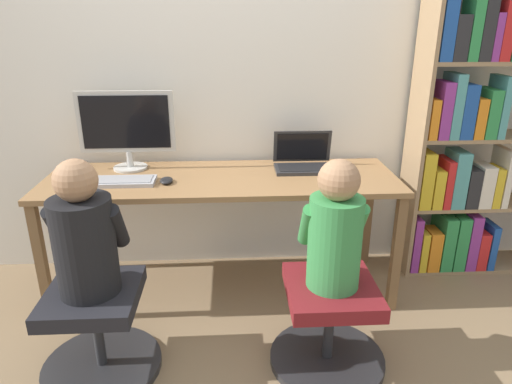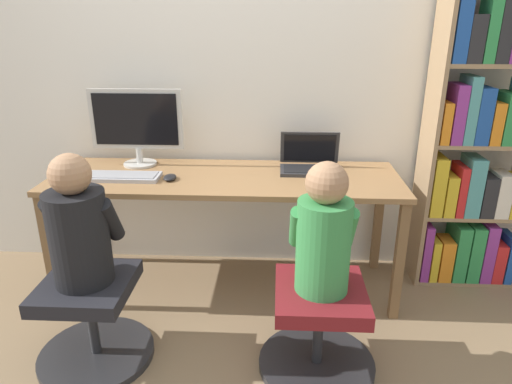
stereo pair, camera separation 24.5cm
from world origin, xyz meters
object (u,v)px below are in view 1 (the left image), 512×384
at_px(desktop_monitor, 126,128).
at_px(bookshelf, 470,144).
at_px(person_at_monitor, 84,235).
at_px(laptop, 304,161).
at_px(person_at_laptop, 335,230).
at_px(office_chair_left, 98,331).
at_px(keyboard, 113,181).
at_px(office_chair_right, 329,324).

xyz_separation_m(desktop_monitor, bookshelf, (2.07, -0.02, -0.12)).
bearing_deg(bookshelf, person_at_monitor, -158.06).
relative_size(laptop, bookshelf, 0.20).
bearing_deg(person_at_laptop, office_chair_left, 179.59).
relative_size(desktop_monitor, office_chair_left, 1.01).
xyz_separation_m(laptop, office_chair_left, (-1.07, -0.81, -0.56)).
height_order(keyboard, person_at_laptop, person_at_laptop).
relative_size(laptop, office_chair_right, 0.63).
bearing_deg(person_at_laptop, bookshelf, 40.17).
xyz_separation_m(laptop, keyboard, (-1.08, -0.21, -0.03)).
xyz_separation_m(keyboard, bookshelf, (2.11, 0.24, 0.12)).
relative_size(office_chair_left, bookshelf, 0.31).
bearing_deg(office_chair_right, office_chair_left, 179.38).
relative_size(person_at_monitor, person_at_laptop, 1.03).
bearing_deg(person_at_monitor, office_chair_right, -0.85).
distance_m(laptop, office_chair_right, 0.99).
relative_size(keyboard, bookshelf, 0.25).
bearing_deg(person_at_monitor, office_chair_left, -90.00).
distance_m(keyboard, bookshelf, 2.12).
height_order(desktop_monitor, laptop, desktop_monitor).
bearing_deg(laptop, desktop_monitor, 176.77).
height_order(desktop_monitor, bookshelf, bookshelf).
xyz_separation_m(office_chair_left, bookshelf, (2.09, 0.85, 0.64)).
bearing_deg(laptop, bookshelf, 1.93).
relative_size(office_chair_left, person_at_monitor, 0.91).
distance_m(desktop_monitor, bookshelf, 2.07).
height_order(laptop, office_chair_right, laptop).
bearing_deg(office_chair_left, desktop_monitor, 88.27).
distance_m(keyboard, office_chair_right, 1.36).
height_order(person_at_laptop, bookshelf, bookshelf).
relative_size(keyboard, office_chair_left, 0.82).
height_order(person_at_monitor, person_at_laptop, person_at_monitor).
bearing_deg(desktop_monitor, bookshelf, -0.67).
xyz_separation_m(person_at_laptop, bookshelf, (1.01, 0.86, 0.15)).
bearing_deg(desktop_monitor, office_chair_left, -91.73).
bearing_deg(laptop, keyboard, -169.16).
bearing_deg(bookshelf, office_chair_left, -157.96).
bearing_deg(office_chair_right, desktop_monitor, 140.03).
bearing_deg(office_chair_right, keyboard, 150.51).
relative_size(desktop_monitor, office_chair_right, 1.01).
bearing_deg(keyboard, desktop_monitor, 81.65).
relative_size(person_at_laptop, bookshelf, 0.33).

